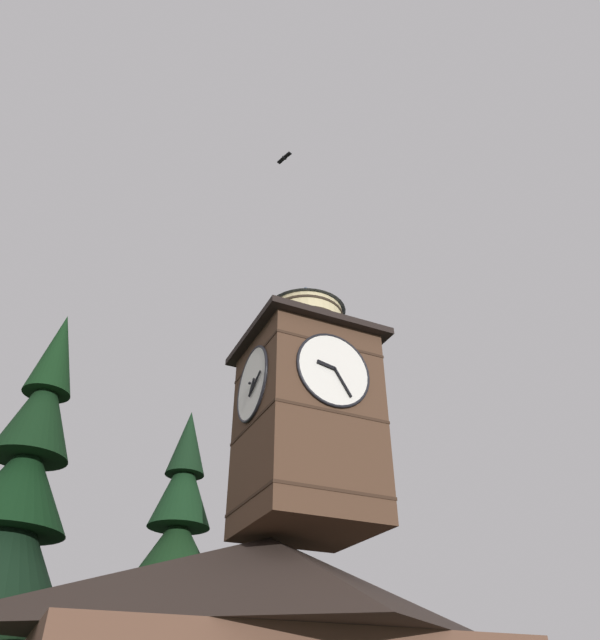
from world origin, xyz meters
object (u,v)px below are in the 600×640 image
object	(u,v)px
clock_tower	(306,407)
pine_tree_aside	(3,551)
pine_tree_behind	(170,599)
flying_bird_high	(284,158)
moon	(228,589)

from	to	relation	value
clock_tower	pine_tree_aside	bearing A→B (deg)	-33.64
clock_tower	pine_tree_behind	world-z (taller)	clock_tower
flying_bird_high	pine_tree_behind	bearing A→B (deg)	-92.86
clock_tower	flying_bird_high	size ratio (longest dim) A/B	15.42
pine_tree_aside	flying_bird_high	xyz separation A→B (m)	(-5.50, 10.30, 11.24)
pine_tree_aside	moon	xyz separation A→B (m)	(-20.67, -37.78, 5.43)
pine_tree_behind	moon	bearing A→B (deg)	-111.72
flying_bird_high	clock_tower	bearing A→B (deg)	-123.07
pine_tree_behind	moon	xyz separation A→B (m)	(-14.60, -36.65, 6.37)
pine_tree_behind	pine_tree_aside	xyz separation A→B (m)	(6.07, 1.12, 0.95)
moon	clock_tower	bearing A→B (deg)	74.37
pine_tree_behind	moon	world-z (taller)	pine_tree_behind
clock_tower	moon	xyz separation A→B (m)	(-12.16, -43.44, 0.92)
pine_tree_behind	moon	size ratio (longest dim) A/B	6.30
pine_tree_behind	flying_bird_high	xyz separation A→B (m)	(0.57, 11.42, 12.19)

